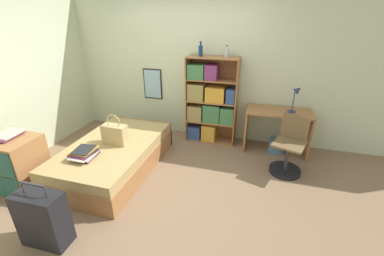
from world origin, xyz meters
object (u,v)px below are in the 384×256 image
(waste_bin, at_px, (276,146))
(book_stack_on_bed, at_px, (84,153))
(dresser, at_px, (16,164))
(desk, at_px, (278,124))
(magazine_pile_on_dresser, at_px, (7,135))
(desk_lamp, at_px, (297,94))
(handbag, at_px, (115,134))
(bookcase, at_px, (209,103))
(suitcase, at_px, (43,219))
(bed, at_px, (115,155))
(bottle_brown, at_px, (227,52))
(desk_chair, at_px, (288,155))
(bottle_green, at_px, (201,51))

(waste_bin, bearing_deg, book_stack_on_bed, -146.23)
(dresser, relative_size, desk, 0.70)
(magazine_pile_on_dresser, bearing_deg, desk_lamp, 28.95)
(handbag, xyz_separation_m, magazine_pile_on_dresser, (-1.09, -0.74, 0.18))
(dresser, distance_m, bookcase, 3.05)
(suitcase, height_order, dresser, suitcase)
(book_stack_on_bed, distance_m, bookcase, 2.24)
(bed, xyz_separation_m, bottle_brown, (1.42, 1.39, 1.39))
(bookcase, distance_m, bottle_brown, 0.92)
(handbag, xyz_separation_m, desk_chair, (2.47, 0.64, -0.30))
(handbag, xyz_separation_m, dresser, (-1.04, -0.79, -0.22))
(bottle_green, bearing_deg, dresser, -132.96)
(suitcase, xyz_separation_m, bottle_brown, (1.34, 2.84, 1.30))
(desk, relative_size, desk_lamp, 2.34)
(waste_bin, bearing_deg, desk_lamp, 15.50)
(desk_lamp, bearing_deg, desk_chair, -94.32)
(magazine_pile_on_dresser, xyz_separation_m, bottle_green, (2.03, 2.07, 0.86))
(bed, distance_m, desk_chair, 2.61)
(handbag, relative_size, desk_chair, 0.53)
(desk_lamp, bearing_deg, bottle_brown, 173.61)
(dresser, xyz_separation_m, bookcase, (2.15, 2.13, 0.35))
(book_stack_on_bed, distance_m, desk, 3.04)
(bottle_green, distance_m, desk_chair, 2.16)
(dresser, xyz_separation_m, desk_chair, (3.52, 1.43, -0.09))
(book_stack_on_bed, bearing_deg, bookcase, 54.64)
(bottle_green, bearing_deg, handbag, -125.04)
(bookcase, bearing_deg, handbag, -129.46)
(book_stack_on_bed, relative_size, desk, 0.35)
(suitcase, bearing_deg, book_stack_on_bed, 102.17)
(handbag, relative_size, dresser, 0.62)
(bookcase, height_order, desk_chair, bookcase)
(dresser, relative_size, magazine_pile_on_dresser, 2.05)
(suitcase, xyz_separation_m, waste_bin, (2.31, 2.66, -0.19))
(suitcase, bearing_deg, desk_lamp, 47.33)
(desk_lamp, distance_m, desk_chair, 0.98)
(suitcase, distance_m, magazine_pile_on_dresser, 1.40)
(desk, distance_m, desk_lamp, 0.58)
(book_stack_on_bed, distance_m, desk_lamp, 3.26)
(desk_lamp, xyz_separation_m, desk_chair, (-0.05, -0.62, -0.75))
(magazine_pile_on_dresser, bearing_deg, bookcase, 43.41)
(suitcase, xyz_separation_m, magazine_pile_on_dresser, (-1.12, 0.71, 0.46))
(dresser, bearing_deg, desk, 31.51)
(book_stack_on_bed, height_order, desk_chair, desk_chair)
(book_stack_on_bed, xyz_separation_m, magazine_pile_on_dresser, (-0.91, -0.26, 0.27))
(suitcase, distance_m, bookcase, 3.02)
(suitcase, distance_m, waste_bin, 3.53)
(bed, bearing_deg, desk, 28.18)
(book_stack_on_bed, height_order, waste_bin, book_stack_on_bed)
(bottle_green, xyz_separation_m, waste_bin, (1.40, -0.12, -1.51))
(magazine_pile_on_dresser, height_order, bottle_green, bottle_green)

